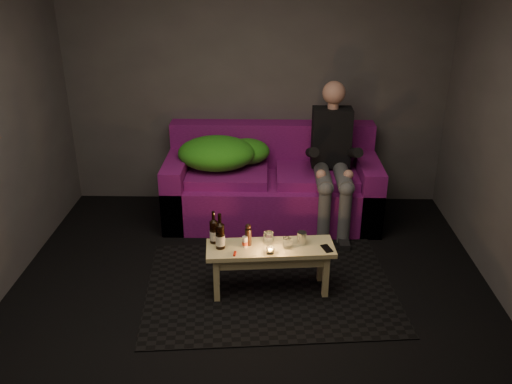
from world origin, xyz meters
TOP-DOWN VIEW (x-y plane):
  - floor at (0.00, 0.00)m, footprint 4.50×4.50m
  - room at (0.00, 0.47)m, footprint 4.50×4.50m
  - rug at (0.16, 0.46)m, footprint 2.16×1.66m
  - sofa at (0.18, 1.82)m, footprint 2.14×0.96m
  - green_blanket at (-0.34, 1.81)m, footprint 0.94×0.64m
  - person at (0.76, 1.65)m, footprint 0.39×0.89m
  - coffee_table at (0.16, 0.41)m, footprint 1.04×0.41m
  - beer_bottle_a at (-0.29, 0.47)m, footprint 0.07×0.07m
  - beer_bottle_b at (-0.24, 0.38)m, footprint 0.08×0.08m
  - salt_shaker at (-0.04, 0.40)m, footprint 0.05×0.05m
  - pepper_mill at (-0.02, 0.44)m, footprint 0.06×0.06m
  - tumbler_back at (0.14, 0.47)m, footprint 0.08×0.08m
  - tealight at (0.16, 0.30)m, footprint 0.06×0.06m
  - tumbler_front at (0.29, 0.40)m, footprint 0.08×0.08m
  - steel_cup at (0.41, 0.46)m, footprint 0.09×0.09m
  - smartphone at (0.60, 0.38)m, footprint 0.10×0.14m
  - red_lighter at (-0.12, 0.28)m, footprint 0.02×0.07m

SIDE VIEW (x-z plane):
  - floor at x=0.00m, z-range 0.00..0.00m
  - rug at x=0.16m, z-range 0.00..0.01m
  - sofa at x=0.18m, z-range -0.13..0.79m
  - coffee_table at x=0.16m, z-range 0.13..0.55m
  - smartphone at x=0.60m, z-range 0.42..0.42m
  - red_lighter at x=-0.12m, z-range 0.42..0.43m
  - tealight at x=0.16m, z-range 0.42..0.46m
  - tumbler_front at x=0.29m, z-range 0.42..0.50m
  - salt_shaker at x=-0.04m, z-range 0.42..0.51m
  - tumbler_back at x=0.14m, z-range 0.42..0.51m
  - steel_cup at x=0.41m, z-range 0.42..0.52m
  - pepper_mill at x=-0.02m, z-range 0.42..0.56m
  - beer_bottle_a at x=-0.29m, z-range 0.38..0.66m
  - beer_bottle_b at x=-0.24m, z-range 0.38..0.68m
  - green_blanket at x=-0.34m, z-range 0.53..0.85m
  - person at x=0.76m, z-range 0.03..1.46m
  - room at x=0.00m, z-range -0.61..3.89m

